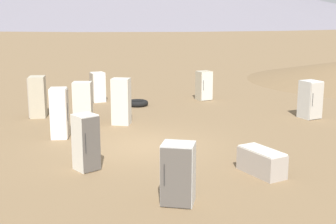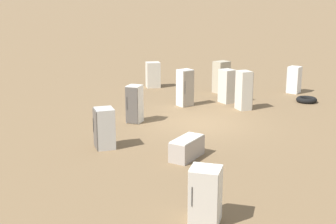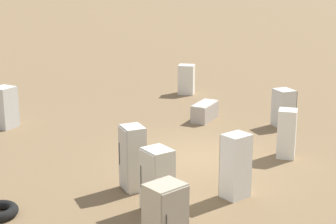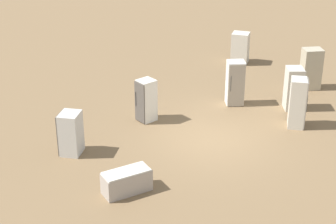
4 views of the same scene
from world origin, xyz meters
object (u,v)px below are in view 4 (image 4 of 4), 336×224
discarded_fridge_9 (311,69)px  discarded_fridge_10 (146,100)px  discarded_fridge_2 (127,181)px  discarded_fridge_7 (70,133)px  discarded_fridge_3 (235,83)px  discarded_fridge_8 (298,103)px  discarded_fridge_6 (240,48)px  discarded_fridge_11 (294,89)px

discarded_fridge_9 → discarded_fridge_10: (-0.73, -7.54, -0.07)m
discarded_fridge_2 → discarded_fridge_7: discarded_fridge_7 is taller
discarded_fridge_3 → discarded_fridge_8: discarded_fridge_8 is taller
discarded_fridge_2 → discarded_fridge_3: (-3.57, 6.61, 0.55)m
discarded_fridge_2 → discarded_fridge_3: discarded_fridge_3 is taller
discarded_fridge_8 → discarded_fridge_6: bearing=-159.8°
discarded_fridge_6 → discarded_fridge_11: (5.32, -1.45, 0.10)m
discarded_fridge_6 → discarded_fridge_8: size_ratio=0.80×
discarded_fridge_3 → discarded_fridge_7: 7.15m
discarded_fridge_3 → discarded_fridge_9: (0.27, 3.78, -0.02)m
discarded_fridge_8 → discarded_fridge_3: bearing=-124.8°
discarded_fridge_7 → discarded_fridge_6: bearing=-25.6°
discarded_fridge_2 → discarded_fridge_8: size_ratio=0.78×
discarded_fridge_3 → discarded_fridge_8: (2.77, 0.74, 0.03)m
discarded_fridge_2 → discarded_fridge_10: 4.96m
discarded_fridge_3 → discarded_fridge_6: bearing=-103.9°
discarded_fridge_8 → discarded_fridge_7: bearing=-65.8°
discarded_fridge_10 → discarded_fridge_7: bearing=96.2°
discarded_fridge_7 → discarded_fridge_10: 3.51m
discarded_fridge_6 → discarded_fridge_10: size_ratio=0.92×
discarded_fridge_2 → discarded_fridge_11: bearing=-75.1°
discarded_fridge_2 → discarded_fridge_10: discarded_fridge_10 is taller
discarded_fridge_6 → discarded_fridge_7: 11.14m
discarded_fridge_10 → discarded_fridge_11: size_ratio=0.96×
discarded_fridge_2 → discarded_fridge_7: bearing=10.7°
discarded_fridge_2 → discarded_fridge_11: (-2.05, 8.31, 0.49)m
discarded_fridge_2 → discarded_fridge_8: 7.42m
discarded_fridge_6 → discarded_fridge_9: discarded_fridge_9 is taller
discarded_fridge_7 → discarded_fridge_8: size_ratio=0.79×
discarded_fridge_11 → discarded_fridge_3: bearing=-102.0°
discarded_fridge_3 → discarded_fridge_8: bearing=130.6°
discarded_fridge_8 → discarded_fridge_10: discarded_fridge_8 is taller
discarded_fridge_7 → discarded_fridge_3: bearing=-44.2°
discarded_fridge_3 → discarded_fridge_10: (-0.46, -3.76, -0.09)m
discarded_fridge_6 → discarded_fridge_9: 4.12m
discarded_fridge_7 → discarded_fridge_10: size_ratio=0.91×
discarded_fridge_2 → discarded_fridge_8: bearing=-82.8°
discarded_fridge_2 → discarded_fridge_10: (-4.04, 2.85, 0.46)m
discarded_fridge_6 → discarded_fridge_7: size_ratio=1.01×
discarded_fridge_7 → discarded_fridge_11: bearing=-54.8°
discarded_fridge_9 → discarded_fridge_11: (1.25, -2.08, -0.03)m
discarded_fridge_2 → discarded_fridge_3: 7.53m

